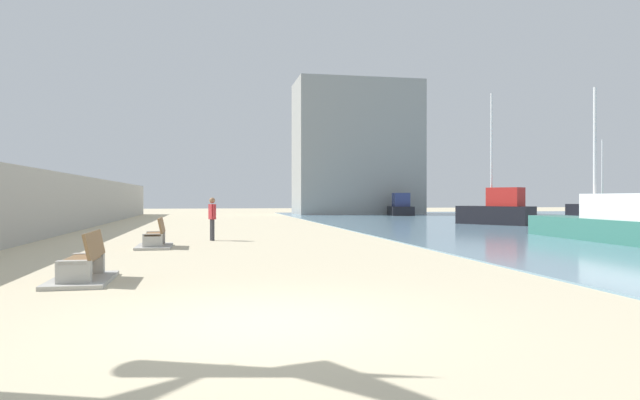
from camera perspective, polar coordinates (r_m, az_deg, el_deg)
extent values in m
plane|color=beige|center=(25.59, -9.35, -3.42)|extent=(120.00, 120.00, 0.00)
cube|color=#ADAAA3|center=(26.40, -25.85, -0.35)|extent=(0.80, 64.00, 2.74)
cube|color=#ADAAA3|center=(11.32, -23.51, -6.84)|extent=(0.60, 0.21, 0.50)
cube|color=#ADAAA3|center=(12.68, -22.22, -6.08)|extent=(0.60, 0.21, 0.50)
cube|color=olive|center=(11.98, -22.83, -5.48)|extent=(0.52, 1.61, 0.06)
cube|color=olive|center=(11.91, -21.74, -4.15)|extent=(0.18, 1.60, 0.50)
cube|color=#ADAAA3|center=(12.02, -22.82, -7.42)|extent=(1.13, 2.12, 0.08)
cube|color=#ADAAA3|center=(18.64, -16.48, -4.04)|extent=(0.60, 0.21, 0.50)
cube|color=#ADAAA3|center=(20.03, -16.17, -3.74)|extent=(0.60, 0.21, 0.50)
cube|color=olive|center=(19.32, -16.32, -3.29)|extent=(0.53, 1.61, 0.06)
cube|color=olive|center=(19.29, -15.64, -2.46)|extent=(0.19, 1.60, 0.50)
cube|color=#ADAAA3|center=(19.35, -16.32, -4.50)|extent=(1.13, 2.12, 0.08)
cylinder|color=#333338|center=(21.85, -10.72, -2.99)|extent=(0.12, 0.12, 0.81)
cylinder|color=#333338|center=(21.97, -10.85, -2.97)|extent=(0.12, 0.12, 0.81)
cube|color=#B22D33|center=(21.88, -10.79, -1.16)|extent=(0.29, 0.36, 0.58)
sphere|color=#936B4C|center=(21.88, -10.79, -0.04)|extent=(0.22, 0.22, 0.22)
cylinder|color=#B22D33|center=(21.68, -10.56, -1.10)|extent=(0.09, 0.09, 0.52)
cylinder|color=#B22D33|center=(22.08, -11.01, -1.07)|extent=(0.09, 0.09, 0.52)
cube|color=black|center=(54.58, 26.79, -0.92)|extent=(3.73, 6.97, 1.02)
cube|color=#337060|center=(54.01, 27.70, 0.06)|extent=(2.05, 3.21, 0.85)
cylinder|color=silver|center=(54.80, 26.50, 2.55)|extent=(0.12, 0.12, 5.59)
cube|color=black|center=(35.15, 17.16, -1.48)|extent=(3.66, 4.54, 1.09)
cube|color=red|center=(34.82, 18.13, 0.30)|extent=(1.93, 2.20, 1.10)
cylinder|color=silver|center=(35.35, 16.85, 4.87)|extent=(0.12, 0.12, 6.72)
cube|color=black|center=(51.94, 8.01, -1.07)|extent=(2.61, 4.70, 0.79)
cube|color=navy|center=(51.27, 8.14, 0.03)|extent=(1.64, 2.15, 1.21)
cube|color=#337060|center=(23.59, 26.43, -2.67)|extent=(1.91, 7.99, 0.82)
cube|color=white|center=(22.60, 28.15, -0.59)|extent=(1.24, 3.53, 0.92)
cylinder|color=silver|center=(23.95, 25.90, 4.30)|extent=(0.12, 0.12, 4.96)
cube|color=gray|center=(55.55, 3.74, 5.20)|extent=(12.00, 6.00, 12.85)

